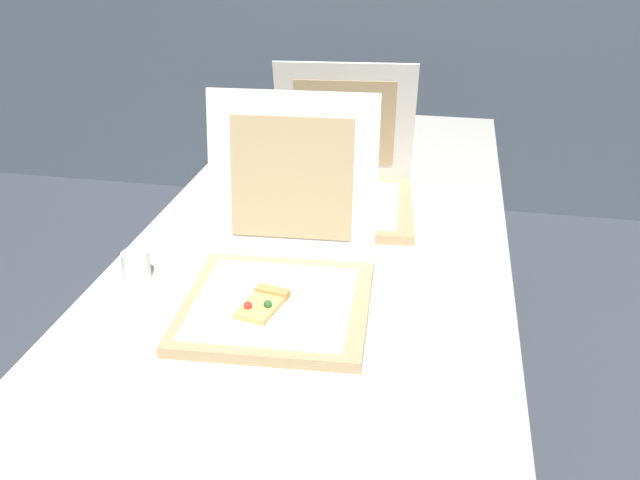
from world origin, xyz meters
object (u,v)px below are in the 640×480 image
cup_white_near_left (136,265)px  table (324,252)px  pizza_box_front (280,275)px  cup_white_far (274,168)px  napkin_pile (328,462)px  pizza_box_middle (342,188)px

cup_white_near_left → table: bearing=39.3°
pizza_box_front → cup_white_far: size_ratio=7.17×
napkin_pile → pizza_box_front: bearing=112.3°
napkin_pile → pizza_box_middle: bearing=97.9°
pizza_box_middle → cup_white_near_left: bearing=-135.4°
pizza_box_front → cup_white_far: pizza_box_front is taller
cup_white_far → cup_white_near_left: (-0.14, -0.61, 0.00)m
napkin_pile → cup_white_far: bearing=108.1°
cup_white_far → cup_white_near_left: 0.63m
table → pizza_box_middle: size_ratio=5.21×
table → pizza_box_middle: 0.19m
table → cup_white_far: (-0.21, 0.33, 0.08)m
cup_white_far → napkin_pile: bearing=-71.9°
pizza_box_front → cup_white_near_left: size_ratio=7.17×
pizza_box_middle → cup_white_far: (-0.22, 0.17, -0.02)m
cup_white_far → napkin_pile: cup_white_far is taller
cup_white_near_left → napkin_pile: (0.49, -0.45, -0.03)m
cup_white_near_left → cup_white_far: bearing=77.0°
table → napkin_pile: size_ratio=10.73×
table → pizza_box_front: size_ratio=4.75×
pizza_box_middle → cup_white_near_left: pizza_box_middle is taller
cup_white_far → table: bearing=-57.9°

